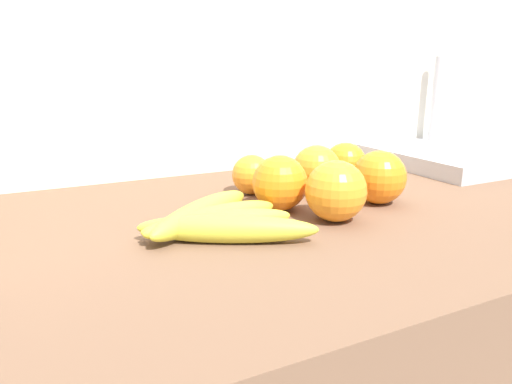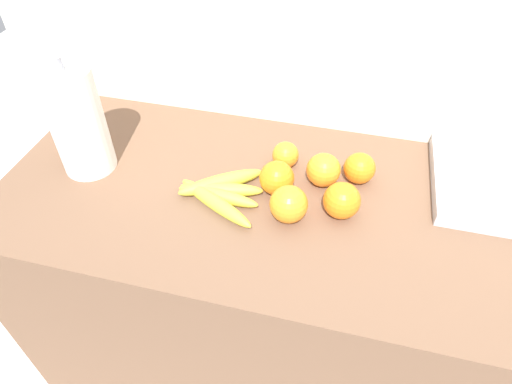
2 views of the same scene
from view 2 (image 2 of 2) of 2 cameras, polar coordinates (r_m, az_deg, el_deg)
name	(u,v)px [view 2 (image 2 of 2)]	position (r m, az deg, el deg)	size (l,w,h in m)	color
ground_plane	(325,380)	(1.73, 8.85, -22.87)	(6.00, 6.00, 0.00)	beige
counter	(341,316)	(1.35, 10.88, -15.48)	(1.72, 0.60, 0.86)	brown
wall_back	(362,186)	(1.40, 13.51, 0.79)	(2.12, 0.06, 1.30)	silver
banana_bunch	(219,192)	(1.01, -4.79, 0.03)	(0.21, 0.21, 0.04)	gold
orange_back_right	(342,201)	(0.97, 11.02, -1.09)	(0.08, 0.08, 0.08)	orange
orange_center	(285,155)	(1.08, 3.83, 4.81)	(0.07, 0.07, 0.07)	orange
orange_far_right	(323,170)	(1.04, 8.71, 2.83)	(0.08, 0.08, 0.08)	orange
orange_back_left	(277,178)	(1.00, 2.70, 1.82)	(0.08, 0.08, 0.08)	orange
orange_front	(289,204)	(0.94, 4.24, -1.59)	(0.08, 0.08, 0.08)	orange
orange_right	(359,168)	(1.06, 13.22, 3.01)	(0.07, 0.07, 0.07)	orange
paper_towel_roll	(77,122)	(1.10, -22.07, 8.37)	(0.12, 0.12, 0.29)	white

